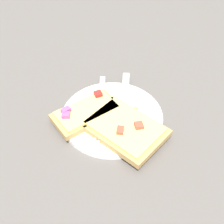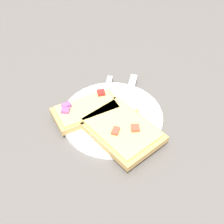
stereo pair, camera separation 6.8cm
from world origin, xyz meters
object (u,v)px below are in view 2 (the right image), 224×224
(fork, at_px, (102,109))
(pizza_slice_corner, at_px, (87,109))
(pizza_slice_main, at_px, (121,129))
(knife, at_px, (128,100))
(plate, at_px, (112,117))

(fork, xyz_separation_m, pizza_slice_corner, (-0.03, -0.01, 0.01))
(fork, bearing_deg, pizza_slice_main, 39.91)
(knife, bearing_deg, pizza_slice_corner, -55.79)
(plate, xyz_separation_m, fork, (-0.02, 0.01, 0.01))
(knife, height_order, pizza_slice_corner, pizza_slice_corner)
(plate, bearing_deg, pizza_slice_main, -62.14)
(knife, distance_m, pizza_slice_main, 0.10)
(knife, xyz_separation_m, pizza_slice_corner, (-0.09, -0.05, 0.01))
(plate, distance_m, knife, 0.06)
(pizza_slice_corner, bearing_deg, fork, 162.58)
(plate, relative_size, pizza_slice_corner, 1.37)
(fork, bearing_deg, knife, 126.75)
(pizza_slice_corner, bearing_deg, knife, 174.96)
(pizza_slice_main, bearing_deg, pizza_slice_corner, 10.60)
(plate, bearing_deg, knife, 58.80)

